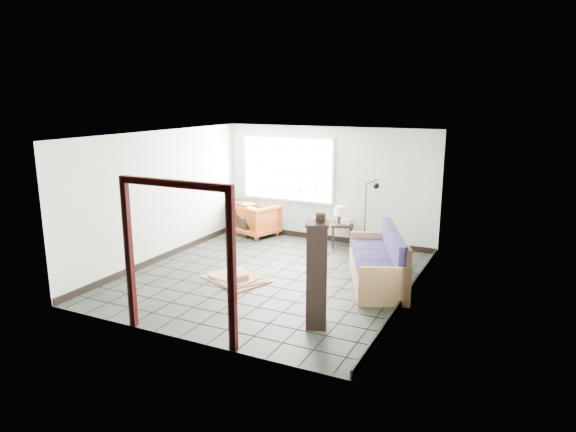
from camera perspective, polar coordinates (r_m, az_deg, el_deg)
The scene contains 15 objects.
ground at distance 9.54m, azimuth -1.79°, elevation -6.74°, with size 5.50×5.50×0.00m, color black.
room_shell at distance 9.13m, azimuth -1.78°, elevation 3.27°, with size 5.02×5.52×2.61m.
window_panel at distance 11.95m, azimuth -0.06°, elevation 5.25°, with size 2.32×0.08×1.52m.
doorway_trim at distance 6.96m, azimuth -12.28°, elevation -2.72°, with size 1.80×0.08×2.20m.
futon_sofa at distance 9.25m, azimuth 10.27°, elevation -5.31°, with size 1.60×2.33×0.97m.
armchair at distance 12.19m, azimuth -3.35°, elevation -0.25°, with size 0.82×0.77×0.84m, color #983216.
side_table at distance 11.33m, azimuth 6.01°, elevation -1.26°, with size 0.62×0.62×0.53m.
table_lamp at distance 11.23m, azimuth 5.75°, elevation 0.50°, with size 0.28×0.28×0.38m.
projector at distance 11.31m, azimuth 6.37°, elevation -0.54°, with size 0.33×0.27×0.10m.
floor_lamp at distance 11.02m, azimuth 9.10°, elevation 0.34°, with size 0.44×0.27×1.56m.
console_shelf at distance 12.46m, azimuth -5.42°, elevation -0.15°, with size 1.07×0.74×0.78m.
tall_shelf at distance 7.34m, azimuth 3.22°, elevation -6.45°, with size 0.45×0.51×1.55m.
pot at distance 7.16m, azimuth 3.64°, elevation -0.15°, with size 0.15×0.15×0.11m.
open_box at distance 8.61m, azimuth 10.59°, elevation -8.12°, with size 0.80×0.46×0.43m.
cardboard_pile at distance 9.40m, azimuth -5.78°, elevation -6.83°, with size 1.34×1.15×0.16m.
Camera 1 is at (4.19, -7.93, 3.25)m, focal length 32.00 mm.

